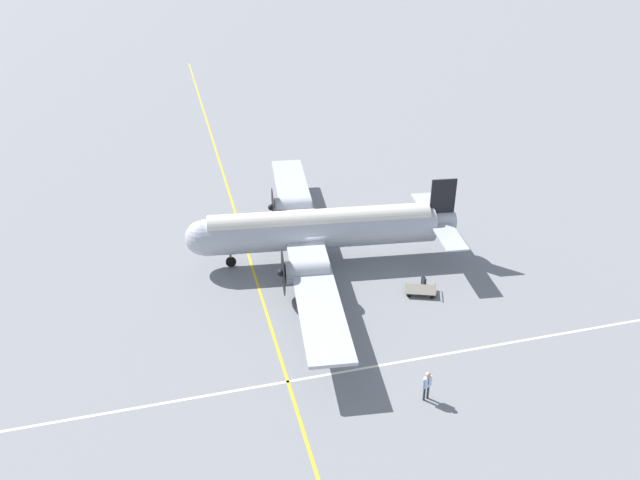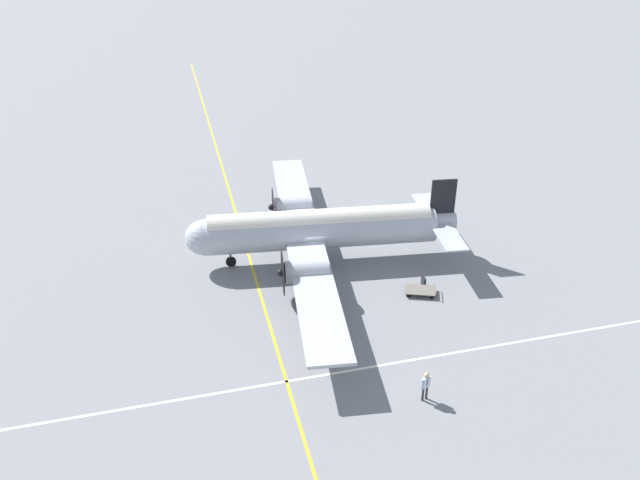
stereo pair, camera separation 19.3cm
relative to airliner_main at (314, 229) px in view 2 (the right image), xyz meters
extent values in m
plane|color=slate|center=(-0.05, -0.39, -2.45)|extent=(300.00, 300.00, 0.00)
cube|color=gold|center=(-0.05, 4.28, -2.44)|extent=(120.00, 0.16, 0.01)
cube|color=silver|center=(-11.47, -0.39, -2.44)|extent=(0.16, 120.00, 0.01)
cylinder|color=#ADB2BC|center=(-0.05, -0.39, -0.13)|extent=(4.26, 15.71, 2.44)
cylinder|color=silver|center=(-0.05, -0.39, 0.55)|extent=(3.44, 14.87, 1.71)
sphere|color=#ADB2BC|center=(0.87, 7.32, -0.13)|extent=(2.32, 2.32, 2.32)
cylinder|color=#ADB2BC|center=(-0.96, -8.10, 0.00)|extent=(1.69, 3.17, 1.34)
cube|color=black|center=(-1.03, -8.66, 1.70)|extent=(0.34, 1.71, 2.81)
cube|color=#ADB2BC|center=(-1.01, -8.48, 0.12)|extent=(8.67, 2.51, 0.10)
cube|color=#ADB2BC|center=(0.09, 0.74, -0.43)|extent=(26.83, 5.60, 0.20)
cylinder|color=#ADB2BC|center=(-4.39, 1.54, -0.41)|extent=(1.65, 2.79, 1.34)
cylinder|color=black|center=(-4.22, 2.99, -0.41)|extent=(2.80, 0.37, 2.82)
sphere|color=black|center=(-4.20, 3.12, -0.41)|extent=(0.47, 0.47, 0.47)
cylinder|color=#ADB2BC|center=(4.63, 0.47, -0.41)|extent=(1.65, 2.79, 1.34)
cylinder|color=black|center=(4.80, 1.91, -0.41)|extent=(2.80, 0.37, 2.82)
sphere|color=black|center=(4.82, 2.05, -0.41)|extent=(0.47, 0.47, 0.47)
cylinder|color=#4C4C51|center=(-4.42, 1.28, -1.42)|extent=(0.18, 0.18, 0.95)
cylinder|color=black|center=(-4.42, 1.28, -1.90)|extent=(0.43, 1.13, 1.10)
cylinder|color=#4C4C51|center=(4.60, 0.20, -1.42)|extent=(0.18, 0.18, 0.95)
cylinder|color=black|center=(4.60, 0.20, -1.90)|extent=(0.43, 1.13, 1.10)
cylinder|color=#4C4C51|center=(0.67, 5.63, -1.66)|extent=(0.14, 0.14, 0.87)
cylinder|color=black|center=(0.67, 5.63, -2.10)|extent=(0.26, 0.72, 0.70)
cylinder|color=#2D2D33|center=(-14.39, -2.23, -2.04)|extent=(0.12, 0.12, 0.82)
cylinder|color=#2D2D33|center=(-14.46, -2.00, -2.04)|extent=(0.12, 0.12, 0.82)
cube|color=silver|center=(-14.43, -2.11, -1.32)|extent=(0.30, 0.43, 0.61)
sphere|color=tan|center=(-14.43, -2.11, -0.88)|extent=(0.27, 0.27, 0.27)
cylinder|color=silver|center=(-14.35, -2.35, -1.35)|extent=(0.10, 0.10, 0.58)
cylinder|color=silver|center=(-14.50, -1.88, -1.35)|extent=(0.10, 0.10, 0.58)
cube|color=navy|center=(-14.52, -2.14, -1.25)|extent=(0.02, 0.05, 0.39)
cube|color=#232328|center=(-4.75, -6.05, -2.14)|extent=(0.51, 0.14, 0.62)
cube|color=black|center=(-4.75, -6.05, -1.80)|extent=(0.18, 0.10, 0.02)
cube|color=#6B665B|center=(-5.60, -5.49, -2.15)|extent=(1.79, 2.21, 0.04)
cube|color=#6B665B|center=(-5.93, -6.35, -1.91)|extent=(1.12, 0.46, 0.04)
cylinder|color=#6B665B|center=(-6.46, -6.15, -2.02)|extent=(0.04, 0.04, 0.22)
cylinder|color=#6B665B|center=(-5.40, -6.55, -2.02)|extent=(0.04, 0.04, 0.22)
cylinder|color=black|center=(-5.79, -4.64, -2.31)|extent=(0.16, 0.28, 0.28)
cylinder|color=black|center=(-4.90, -4.97, -2.31)|extent=(0.16, 0.28, 0.28)
cylinder|color=black|center=(-6.30, -6.00, -2.31)|extent=(0.16, 0.28, 0.28)
cylinder|color=black|center=(-5.42, -6.33, -2.31)|extent=(0.16, 0.28, 0.28)
camera|label=1|loc=(-35.68, 8.81, 19.58)|focal=35.00mm
camera|label=2|loc=(-35.73, 8.62, 19.58)|focal=35.00mm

